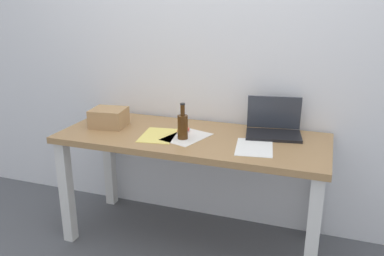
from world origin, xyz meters
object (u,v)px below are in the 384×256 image
object	(u,v)px
desk	(192,151)
laptop_right	(274,127)
beer_bottle	(183,126)
computer_mouse	(183,130)
cardboard_box	(109,118)

from	to	relation	value
desk	laptop_right	xyz separation A→B (m)	(0.48, 0.19, 0.16)
beer_bottle	computer_mouse	distance (m)	0.15
desk	beer_bottle	distance (m)	0.21
laptop_right	computer_mouse	size ratio (longest dim) A/B	3.75
desk	computer_mouse	size ratio (longest dim) A/B	16.96
beer_bottle	desk	bearing A→B (deg)	68.53
beer_bottle	cardboard_box	size ratio (longest dim) A/B	1.02
laptop_right	beer_bottle	bearing A→B (deg)	-152.25
laptop_right	desk	bearing A→B (deg)	-158.55
desk	computer_mouse	xyz separation A→B (m)	(-0.07, 0.04, 0.13)
desk	laptop_right	distance (m)	0.54
computer_mouse	desk	bearing A→B (deg)	-2.39
computer_mouse	laptop_right	bearing A→B (deg)	41.21
desk	computer_mouse	bearing A→B (deg)	151.42
laptop_right	beer_bottle	size ratio (longest dim) A/B	1.65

